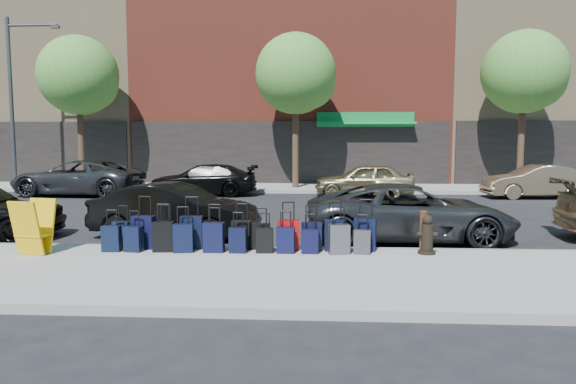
# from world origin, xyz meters

# --- Properties ---
(ground) EXTENTS (120.00, 120.00, 0.00)m
(ground) POSITION_xyz_m (0.00, 0.00, 0.00)
(ground) COLOR black
(ground) RESTS_ON ground
(sidewalk_near) EXTENTS (60.00, 4.00, 0.15)m
(sidewalk_near) POSITION_xyz_m (0.00, -6.50, 0.07)
(sidewalk_near) COLOR gray
(sidewalk_near) RESTS_ON ground
(sidewalk_far) EXTENTS (60.00, 4.00, 0.15)m
(sidewalk_far) POSITION_xyz_m (0.00, 10.00, 0.07)
(sidewalk_far) COLOR gray
(sidewalk_far) RESTS_ON ground
(curb_near) EXTENTS (60.00, 0.08, 0.15)m
(curb_near) POSITION_xyz_m (0.00, -4.48, 0.07)
(curb_near) COLOR gray
(curb_near) RESTS_ON ground
(curb_far) EXTENTS (60.00, 0.08, 0.15)m
(curb_far) POSITION_xyz_m (0.00, 7.98, 0.07)
(curb_far) COLOR gray
(curb_far) RESTS_ON ground
(building_left) EXTENTS (15.00, 12.12, 16.00)m
(building_left) POSITION_xyz_m (-16.00, 17.98, 7.98)
(building_left) COLOR #957D5B
(building_left) RESTS_ON ground
(building_center) EXTENTS (17.00, 12.85, 20.00)m
(building_center) POSITION_xyz_m (0.00, 17.99, 9.98)
(building_center) COLOR maroon
(building_center) RESTS_ON ground
(building_right) EXTENTS (15.00, 12.12, 18.00)m
(building_right) POSITION_xyz_m (16.00, 17.99, 8.98)
(building_right) COLOR #957D5B
(building_right) RESTS_ON ground
(tree_left) EXTENTS (3.80, 3.80, 7.27)m
(tree_left) POSITION_xyz_m (-9.86, 9.50, 5.41)
(tree_left) COLOR black
(tree_left) RESTS_ON sidewalk_far
(tree_center) EXTENTS (3.80, 3.80, 7.27)m
(tree_center) POSITION_xyz_m (0.64, 9.50, 5.41)
(tree_center) COLOR black
(tree_center) RESTS_ON sidewalk_far
(tree_right) EXTENTS (3.80, 3.80, 7.27)m
(tree_right) POSITION_xyz_m (11.14, 9.50, 5.41)
(tree_right) COLOR black
(tree_right) RESTS_ON sidewalk_far
(streetlight) EXTENTS (2.59, 0.18, 8.00)m
(streetlight) POSITION_xyz_m (-12.80, 8.80, 4.66)
(streetlight) COLOR #333338
(streetlight) RESTS_ON sidewalk_far
(suitcase_front_0) EXTENTS (0.39, 0.26, 0.87)m
(suitcase_front_0) POSITION_xyz_m (-2.46, -4.75, 0.42)
(suitcase_front_0) COLOR black
(suitcase_front_0) RESTS_ON sidewalk_near
(suitcase_front_1) EXTENTS (0.47, 0.30, 1.08)m
(suitcase_front_1) POSITION_xyz_m (-1.97, -4.83, 0.49)
(suitcase_front_1) COLOR black
(suitcase_front_1) RESTS_ON sidewalk_near
(suitcase_front_2) EXTENTS (0.39, 0.25, 0.90)m
(suitcase_front_2) POSITION_xyz_m (-1.56, -4.77, 0.43)
(suitcase_front_2) COLOR black
(suitcase_front_2) RESTS_ON sidewalk_near
(suitcase_front_3) EXTENTS (0.47, 0.29, 1.07)m
(suitcase_front_3) POSITION_xyz_m (-0.99, -4.78, 0.49)
(suitcase_front_3) COLOR black
(suitcase_front_3) RESTS_ON sidewalk_near
(suitcase_front_4) EXTENTS (0.37, 0.22, 0.85)m
(suitcase_front_4) POSITION_xyz_m (-0.53, -4.80, 0.42)
(suitcase_front_4) COLOR black
(suitcase_front_4) RESTS_ON sidewalk_near
(suitcase_front_5) EXTENTS (0.40, 0.25, 0.93)m
(suitcase_front_5) POSITION_xyz_m (0.04, -4.75, 0.44)
(suitcase_front_5) COLOR black
(suitcase_front_5) RESTS_ON sidewalk_near
(suitcase_front_6) EXTENTS (0.35, 0.19, 0.85)m
(suitcase_front_6) POSITION_xyz_m (0.44, -4.76, 0.42)
(suitcase_front_6) COLOR black
(suitcase_front_6) RESTS_ON sidewalk_near
(suitcase_front_7) EXTENTS (0.43, 0.26, 0.99)m
(suitcase_front_7) POSITION_xyz_m (1.00, -4.81, 0.46)
(suitcase_front_7) COLOR #A60A0B
(suitcase_front_7) RESTS_ON sidewalk_near
(suitcase_front_8) EXTENTS (0.42, 0.28, 0.92)m
(suitcase_front_8) POSITION_xyz_m (1.47, -4.84, 0.44)
(suitcase_front_8) COLOR black
(suitcase_front_8) RESTS_ON sidewalk_near
(suitcase_front_9) EXTENTS (0.43, 0.25, 1.01)m
(suitcase_front_9) POSITION_xyz_m (1.94, -4.82, 0.47)
(suitcase_front_9) COLOR black
(suitcase_front_9) RESTS_ON sidewalk_near
(suitcase_front_10) EXTENTS (0.47, 0.32, 1.04)m
(suitcase_front_10) POSITION_xyz_m (2.55, -4.78, 0.48)
(suitcase_front_10) COLOR black
(suitcase_front_10) RESTS_ON sidewalk_near
(suitcase_back_0) EXTENTS (0.36, 0.22, 0.84)m
(suitcase_back_0) POSITION_xyz_m (-2.52, -5.16, 0.41)
(suitcase_back_0) COLOR black
(suitcase_back_0) RESTS_ON sidewalk_near
(suitcase_back_1) EXTENTS (0.38, 0.26, 0.83)m
(suitcase_back_1) POSITION_xyz_m (-2.08, -5.16, 0.41)
(suitcase_back_1) COLOR black
(suitcase_back_1) RESTS_ON sidewalk_near
(suitcase_back_2) EXTENTS (0.43, 0.28, 0.96)m
(suitcase_back_2) POSITION_xyz_m (-1.49, -5.10, 0.45)
(suitcase_back_2) COLOR black
(suitcase_back_2) RESTS_ON sidewalk_near
(suitcase_back_3) EXTENTS (0.42, 0.28, 0.91)m
(suitcase_back_3) POSITION_xyz_m (-1.08, -5.14, 0.43)
(suitcase_back_3) COLOR black
(suitcase_back_3) RESTS_ON sidewalk_near
(suitcase_back_4) EXTENTS (0.41, 0.25, 0.96)m
(suitcase_back_4) POSITION_xyz_m (-0.47, -5.10, 0.45)
(suitcase_back_4) COLOR black
(suitcase_back_4) RESTS_ON sidewalk_near
(suitcase_back_5) EXTENTS (0.34, 0.21, 0.81)m
(suitcase_back_5) POSITION_xyz_m (0.02, -5.12, 0.40)
(suitcase_back_5) COLOR black
(suitcase_back_5) RESTS_ON sidewalk_near
(suitcase_back_6) EXTENTS (0.34, 0.21, 0.79)m
(suitcase_back_6) POSITION_xyz_m (0.54, -5.09, 0.40)
(suitcase_back_6) COLOR black
(suitcase_back_6) RESTS_ON sidewalk_near
(suitcase_back_7) EXTENTS (0.35, 0.21, 0.83)m
(suitcase_back_7) POSITION_xyz_m (0.96, -5.10, 0.41)
(suitcase_back_7) COLOR black
(suitcase_back_7) RESTS_ON sidewalk_near
(suitcase_back_8) EXTENTS (0.33, 0.19, 0.78)m
(suitcase_back_8) POSITION_xyz_m (1.45, -5.10, 0.39)
(suitcase_back_8) COLOR black
(suitcase_back_8) RESTS_ON sidewalk_near
(suitcase_back_9) EXTENTS (0.43, 0.30, 0.93)m
(suitcase_back_9) POSITION_xyz_m (2.01, -5.12, 0.44)
(suitcase_back_9) COLOR #3B3B40
(suitcase_back_9) RESTS_ON sidewalk_near
(suitcase_back_10) EXTENTS (0.35, 0.23, 0.78)m
(suitcase_back_10) POSITION_xyz_m (2.46, -5.10, 0.39)
(suitcase_back_10) COLOR #333337
(suitcase_back_10) RESTS_ON sidewalk_near
(fire_hydrant) EXTENTS (0.39, 0.34, 0.77)m
(fire_hydrant) POSITION_xyz_m (3.73, -5.00, 0.50)
(fire_hydrant) COLOR black
(fire_hydrant) RESTS_ON sidewalk_near
(bollard) EXTENTS (0.15, 0.15, 0.83)m
(bollard) POSITION_xyz_m (3.67, -4.91, 0.58)
(bollard) COLOR #38190C
(bollard) RESTS_ON sidewalk_near
(display_rack) EXTENTS (0.71, 0.76, 1.06)m
(display_rack) POSITION_xyz_m (-3.93, -5.50, 0.68)
(display_rack) COLOR gold
(display_rack) RESTS_ON sidewalk_near
(car_near_1) EXTENTS (4.17, 1.94, 1.32)m
(car_near_1) POSITION_xyz_m (-1.89, -2.82, 0.66)
(car_near_1) COLOR black
(car_near_1) RESTS_ON ground
(car_near_2) EXTENTS (4.90, 2.33, 1.35)m
(car_near_2) POSITION_xyz_m (3.76, -2.92, 0.67)
(car_near_2) COLOR #323335
(car_near_2) RESTS_ON ground
(car_far_0) EXTENTS (5.71, 2.98, 1.54)m
(car_far_0) POSITION_xyz_m (-8.81, 6.52, 0.77)
(car_far_0) COLOR #353538
(car_far_0) RESTS_ON ground
(car_far_1) EXTENTS (4.72, 2.02, 1.36)m
(car_far_1) POSITION_xyz_m (-3.41, 6.92, 0.68)
(car_far_1) COLOR black
(car_far_1) RESTS_ON ground
(car_far_2) EXTENTS (4.26, 1.84, 1.43)m
(car_far_2) POSITION_xyz_m (3.56, 6.85, 0.72)
(car_far_2) COLOR #9C895F
(car_far_2) RESTS_ON ground
(car_far_3) EXTENTS (4.25, 1.69, 1.38)m
(car_far_3) POSITION_xyz_m (10.58, 6.65, 0.69)
(car_far_3) COLOR #8F7758
(car_far_3) RESTS_ON ground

